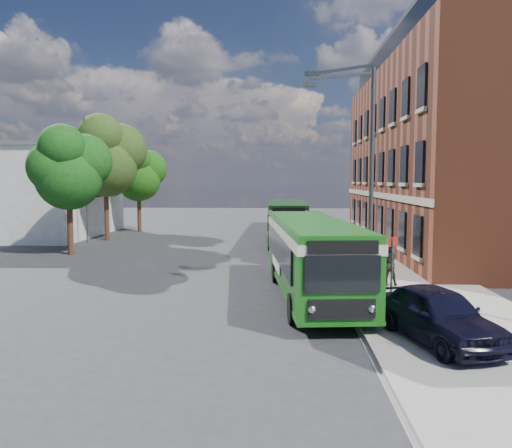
# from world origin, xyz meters

# --- Properties ---
(ground) EXTENTS (120.00, 120.00, 0.00)m
(ground) POSITION_xyz_m (0.00, 0.00, 0.00)
(ground) COLOR #2B2B2D
(ground) RESTS_ON ground
(pavement) EXTENTS (6.00, 48.00, 0.15)m
(pavement) POSITION_xyz_m (7.00, 8.00, 0.07)
(pavement) COLOR gray
(pavement) RESTS_ON ground
(kerb_line) EXTENTS (0.12, 48.00, 0.01)m
(kerb_line) POSITION_xyz_m (3.95, 8.00, 0.01)
(kerb_line) COLOR beige
(kerb_line) RESTS_ON ground
(brick_office) EXTENTS (12.10, 26.00, 14.20)m
(brick_office) POSITION_xyz_m (14.00, 12.00, 6.97)
(brick_office) COLOR brown
(brick_office) RESTS_ON ground
(white_building) EXTENTS (9.40, 13.40, 7.30)m
(white_building) POSITION_xyz_m (-18.00, 18.00, 3.66)
(white_building) COLOR beige
(white_building) RESTS_ON ground
(flagpole) EXTENTS (0.95, 0.10, 9.00)m
(flagpole) POSITION_xyz_m (-12.45, 13.00, 4.94)
(flagpole) COLOR #3B3D40
(flagpole) RESTS_ON ground
(street_lamp) EXTENTS (2.96, 2.38, 9.00)m
(street_lamp) POSITION_xyz_m (4.84, -2.00, 4.79)
(street_lamp) COLOR #3B3D40
(street_lamp) RESTS_ON ground
(bus_stop_sign) EXTENTS (0.35, 0.08, 2.52)m
(bus_stop_sign) POSITION_xyz_m (5.60, -4.20, 1.51)
(bus_stop_sign) COLOR #3B3D40
(bus_stop_sign) RESTS_ON ground
(bus_front) EXTENTS (3.65, 11.55, 3.02)m
(bus_front) POSITION_xyz_m (2.77, -2.78, 1.83)
(bus_front) COLOR #175E15
(bus_front) RESTS_ON ground
(bus_rear) EXTENTS (2.73, 11.67, 3.02)m
(bus_rear) POSITION_xyz_m (1.98, 13.87, 1.83)
(bus_rear) COLOR #134F11
(bus_rear) RESTS_ON ground
(parked_car) EXTENTS (3.00, 4.81, 1.53)m
(parked_car) POSITION_xyz_m (5.90, -8.64, 0.91)
(parked_car) COLOR black
(parked_car) RESTS_ON pavement
(pedestrian_a) EXTENTS (0.69, 0.57, 1.63)m
(pedestrian_a) POSITION_xyz_m (4.80, -4.87, 0.96)
(pedestrian_a) COLOR black
(pedestrian_a) RESTS_ON pavement
(pedestrian_b) EXTENTS (0.97, 0.79, 1.86)m
(pedestrian_b) POSITION_xyz_m (6.05, -1.24, 1.08)
(pedestrian_b) COLOR black
(pedestrian_b) RESTS_ON pavement
(tree_left) EXTENTS (4.68, 4.45, 7.89)m
(tree_left) POSITION_xyz_m (-11.30, 7.49, 5.35)
(tree_left) COLOR #362313
(tree_left) RESTS_ON ground
(tree_mid) EXTENTS (5.61, 5.33, 9.46)m
(tree_mid) POSITION_xyz_m (-11.66, 14.94, 6.42)
(tree_mid) COLOR #362313
(tree_mid) RESTS_ON ground
(tree_right) EXTENTS (4.57, 4.35, 7.72)m
(tree_right) POSITION_xyz_m (-11.10, 21.63, 5.24)
(tree_right) COLOR #362313
(tree_right) RESTS_ON ground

